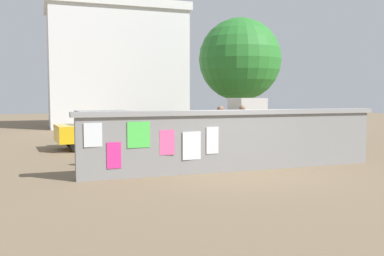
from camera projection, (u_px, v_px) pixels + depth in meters
name	position (u px, v px, depth m)	size (l,w,h in m)	color
ground	(157.00, 140.00, 18.75)	(60.00, 60.00, 0.00)	#7A664C
poster_wall	(236.00, 139.00, 11.18)	(8.40, 0.42, 1.59)	gray
auto_rickshaw_truck	(225.00, 121.00, 18.03)	(3.64, 1.61, 1.85)	black
car_parked	(108.00, 129.00, 15.91)	(3.92, 1.98, 1.40)	black
motorcycle	(185.00, 146.00, 12.71)	(1.90, 0.56, 0.87)	black
bicycle_near	(265.00, 145.00, 13.71)	(1.71, 0.44, 0.95)	black
bicycle_far	(112.00, 152.00, 12.18)	(1.71, 0.44, 0.95)	black
person_walking	(220.00, 125.00, 14.42)	(0.42, 0.42, 1.62)	#BF6626
person_bystander	(242.00, 123.00, 15.19)	(0.44, 0.44, 1.62)	#338CBF
tree_roadside	(240.00, 60.00, 21.61)	(4.16, 4.16, 5.85)	brown
building_background	(117.00, 66.00, 27.17)	(8.56, 4.93, 7.65)	silver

